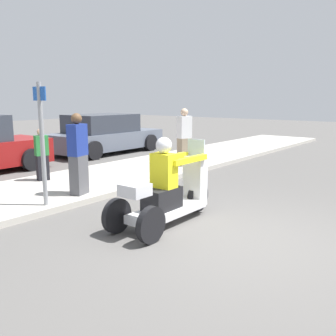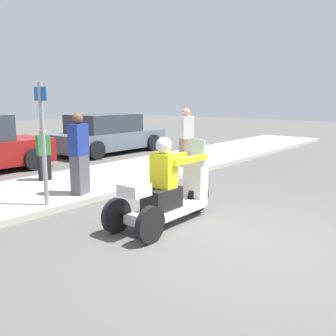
{
  "view_description": "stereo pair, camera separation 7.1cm",
  "coord_description": "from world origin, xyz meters",
  "views": [
    {
      "loc": [
        -4.74,
        -2.38,
        2.04
      ],
      "look_at": [
        -0.08,
        1.28,
        0.93
      ],
      "focal_mm": 40.0,
      "sensor_mm": 36.0,
      "label": 1
    },
    {
      "loc": [
        -4.7,
        -2.44,
        2.04
      ],
      "look_at": [
        -0.08,
        1.28,
        0.93
      ],
      "focal_mm": 40.0,
      "sensor_mm": 36.0,
      "label": 2
    }
  ],
  "objects": [
    {
      "name": "spectator_far_back",
      "position": [
        0.25,
        5.33,
        0.71
      ],
      "size": [
        0.33,
        0.25,
        1.23
      ],
      "color": "black",
      "rests_on": "sidewalk_strip"
    },
    {
      "name": "street_sign",
      "position": [
        -0.94,
        3.45,
        1.32
      ],
      "size": [
        0.08,
        0.36,
        2.2
      ],
      "color": "gray",
      "rests_on": "sidewalk_strip"
    },
    {
      "name": "spectator_with_child",
      "position": [
        3.94,
        3.86,
        0.91
      ],
      "size": [
        0.43,
        0.32,
        1.64
      ],
      "color": "gray",
      "rests_on": "sidewalk_strip"
    },
    {
      "name": "ground_plane",
      "position": [
        0.0,
        0.0,
        0.0
      ],
      "size": [
        60.0,
        60.0,
        0.0
      ],
      "primitive_type": "plane",
      "color": "#565451"
    },
    {
      "name": "motorcycle_trike",
      "position": [
        -0.07,
        1.28,
        0.51
      ],
      "size": [
        2.26,
        0.79,
        1.44
      ],
      "color": "black",
      "rests_on": "ground"
    },
    {
      "name": "sidewalk_strip",
      "position": [
        0.0,
        4.6,
        0.06
      ],
      "size": [
        28.0,
        2.8,
        0.12
      ],
      "color": "#B2ADA3",
      "rests_on": "ground"
    },
    {
      "name": "parked_car_lot_right",
      "position": [
        4.84,
        8.2,
        0.69
      ],
      "size": [
        4.43,
        2.12,
        1.45
      ],
      "color": "slate",
      "rests_on": "ground"
    },
    {
      "name": "spectator_near_curb",
      "position": [
        -0.04,
        3.61,
        0.91
      ],
      "size": [
        0.44,
        0.33,
        1.63
      ],
      "color": "#515156",
      "rests_on": "sidewalk_strip"
    }
  ]
}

